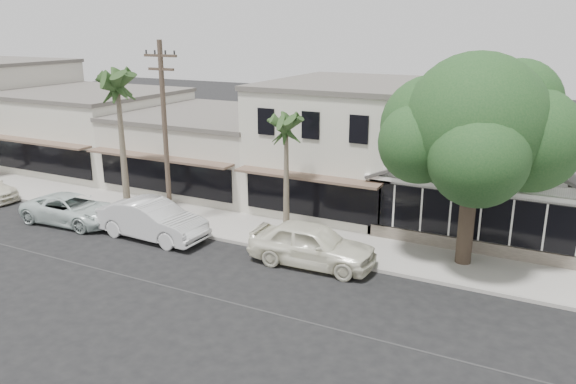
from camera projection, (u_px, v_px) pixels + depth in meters
The scene contains 13 objects.
ground at pixel (285, 316), 19.27m from camera, with size 140.00×140.00×0.00m, color black.
sidewalk_north at pixel (206, 221), 28.50m from camera, with size 90.00×3.50×0.15m, color #9E9991.
corner_shop at pixel (496, 177), 27.00m from camera, with size 10.40×8.60×5.10m.
row_building_near at pixel (348, 145), 31.18m from camera, with size 8.00×10.00×6.50m, color beige.
row_building_midnear at pixel (214, 149), 35.43m from camera, with size 10.00×10.00×4.20m, color beige.
row_building_midfar at pixel (91, 130), 39.89m from camera, with size 11.00×10.00×5.00m, color beige.
utility_pole at pixel (165, 133), 26.27m from camera, with size 1.80×0.24×9.00m.
car_0 at pixel (312, 244), 23.20m from camera, with size 2.15×5.34×1.82m, color white.
car_1 at pixel (152, 220), 26.15m from camera, with size 1.91×5.47×1.80m, color silver.
car_2 at pixel (72, 209), 28.22m from camera, with size 2.41×5.22×1.45m, color silver.
shade_tree at pixel (475, 128), 22.01m from camera, with size 7.86×7.11×8.72m.
palm_east at pixel (286, 127), 24.98m from camera, with size 2.29×2.29×6.19m.
palm_mid at pixel (117, 85), 27.62m from camera, with size 2.66×2.66×7.98m.
Camera 1 is at (7.94, -15.32, 9.58)m, focal length 35.00 mm.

